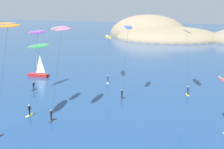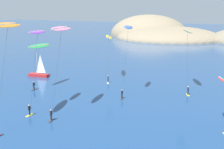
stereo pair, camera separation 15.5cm
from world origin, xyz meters
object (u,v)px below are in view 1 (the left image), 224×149
sailboat_near (37,74)px  kitesurfer_lime (187,35)px  kitesurfer_pink (61,35)px  kitesurfer_blue (128,34)px  kitesurfer_green (39,49)px  kitesurfer_yellow (109,40)px  kitesurfer_orange (7,31)px  kitesurfer_purple (37,40)px

sailboat_near → kitesurfer_lime: (33.30, 4.29, 10.01)m
sailboat_near → kitesurfer_pink: kitesurfer_pink is taller
kitesurfer_blue → kitesurfer_green: bearing=-167.5°
kitesurfer_yellow → kitesurfer_orange: (0.18, -29.20, 3.92)m
kitesurfer_pink → sailboat_near: bearing=140.0°
kitesurfer_lime → sailboat_near: bearing=-172.7°
kitesurfer_pink → kitesurfer_lime: bearing=55.6°
kitesurfer_pink → kitesurfer_blue: kitesurfer_pink is taller
kitesurfer_lime → kitesurfer_green: 28.76m
kitesurfer_pink → kitesurfer_blue: 14.11m
kitesurfer_lime → kitesurfer_orange: kitesurfer_orange is taller
kitesurfer_yellow → kitesurfer_green: size_ratio=1.11×
sailboat_near → kitesurfer_orange: size_ratio=0.43×
kitesurfer_green → kitesurfer_blue: 17.99m
sailboat_near → kitesurfer_purple: bearing=-47.7°
kitesurfer_lime → kitesurfer_yellow: 17.95m
kitesurfer_lime → kitesurfer_yellow: kitesurfer_lime is taller
sailboat_near → kitesurfer_yellow: kitesurfer_yellow is taller
kitesurfer_yellow → kitesurfer_blue: 12.92m
sailboat_near → kitesurfer_blue: kitesurfer_blue is taller
sailboat_near → kitesurfer_purple: size_ratio=0.48×
kitesurfer_green → kitesurfer_purple: kitesurfer_purple is taller
kitesurfer_yellow → kitesurfer_pink: size_ratio=0.75×
kitesurfer_green → kitesurfer_orange: 18.94m
kitesurfer_lime → kitesurfer_yellow: (-17.74, 2.08, -1.85)m
kitesurfer_orange → sailboat_near: bearing=124.6°
kitesurfer_orange → kitesurfer_yellow: bearing=90.4°
kitesurfer_pink → kitesurfer_green: bearing=142.8°
kitesurfer_yellow → sailboat_near: bearing=-157.7°
sailboat_near → kitesurfer_yellow: size_ratio=0.61×
sailboat_near → kitesurfer_blue: (24.19, -2.97, 10.41)m
kitesurfer_orange → kitesurfer_purple: 6.44m
kitesurfer_lime → kitesurfer_blue: size_ratio=0.93×
kitesurfer_green → kitesurfer_blue: size_ratio=0.70×
kitesurfer_purple → sailboat_near: bearing=132.3°
kitesurfer_pink → kitesurfer_orange: kitesurfer_orange is taller
kitesurfer_lime → kitesurfer_orange: (-17.55, -27.11, 2.06)m
kitesurfer_green → kitesurfer_purple: (8.26, -9.86, 3.10)m
kitesurfer_green → kitesurfer_blue: kitesurfer_blue is taller
kitesurfer_yellow → kitesurfer_pink: kitesurfer_pink is taller
sailboat_near → kitesurfer_lime: kitesurfer_lime is taller
kitesurfer_orange → kitesurfer_purple: bearing=95.3°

